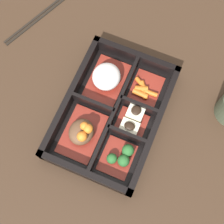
% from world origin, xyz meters
% --- Properties ---
extents(ground_plane, '(3.00, 3.00, 0.00)m').
position_xyz_m(ground_plane, '(0.00, 0.00, 0.00)').
color(ground_plane, '#382619').
extents(bento_base, '(0.32, 0.22, 0.01)m').
position_xyz_m(bento_base, '(0.00, 0.00, 0.01)').
color(bento_base, black).
rests_on(bento_base, ground_plane).
extents(bento_rim, '(0.32, 0.22, 0.05)m').
position_xyz_m(bento_rim, '(-0.00, -0.00, 0.02)').
color(bento_rim, black).
rests_on(bento_rim, ground_plane).
extents(bowl_stew, '(0.12, 0.08, 0.05)m').
position_xyz_m(bowl_stew, '(-0.07, 0.04, 0.03)').
color(bowl_stew, maroon).
rests_on(bowl_stew, bento_base).
extents(bowl_rice, '(0.12, 0.08, 0.05)m').
position_xyz_m(bowl_rice, '(0.07, 0.04, 0.03)').
color(bowl_rice, maroon).
rests_on(bowl_rice, bento_base).
extents(bowl_greens, '(0.08, 0.07, 0.03)m').
position_xyz_m(bowl_greens, '(-0.09, -0.06, 0.02)').
color(bowl_greens, maroon).
rests_on(bowl_greens, bento_base).
extents(bowl_tofu, '(0.08, 0.07, 0.04)m').
position_xyz_m(bowl_tofu, '(0.00, -0.05, 0.02)').
color(bowl_tofu, maroon).
rests_on(bowl_tofu, bento_base).
extents(bowl_carrots, '(0.09, 0.07, 0.02)m').
position_xyz_m(bowl_carrots, '(0.09, -0.05, 0.02)').
color(bowl_carrots, maroon).
rests_on(bowl_carrots, bento_base).
extents(chopsticks, '(0.20, 0.09, 0.01)m').
position_xyz_m(chopsticks, '(0.17, 0.29, 0.00)').
color(chopsticks, black).
rests_on(chopsticks, ground_plane).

